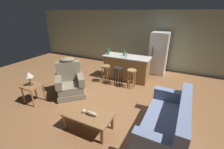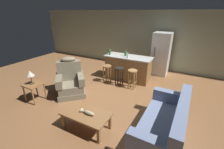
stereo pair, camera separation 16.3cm
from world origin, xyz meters
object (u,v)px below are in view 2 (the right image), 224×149
at_px(couch, 165,125).
at_px(bottle_wine_dark, 128,56).
at_px(kitchen_island, 128,68).
at_px(bar_stool_middle, 119,73).
at_px(bottle_short_amber, 126,54).
at_px(bottle_tall_green, 110,52).
at_px(coffee_table, 86,115).
at_px(bar_stool_right, 132,76).
at_px(bar_stool_left, 107,71).
at_px(table_lamp, 30,74).
at_px(refrigerator, 161,54).
at_px(fish_figurine, 88,113).
at_px(recliner_near_lamp, 71,82).
at_px(end_table, 34,87).

bearing_deg(couch, bottle_wine_dark, -49.87).
bearing_deg(kitchen_island, bar_stool_middle, -96.54).
bearing_deg(couch, bottle_short_amber, -49.73).
bearing_deg(kitchen_island, bottle_tall_green, -169.83).
xyz_separation_m(coffee_table, bar_stool_right, (0.19, 2.38, 0.11)).
bearing_deg(bar_stool_middle, bottle_short_amber, 93.11).
bearing_deg(bottle_short_amber, bar_stool_left, -128.39).
xyz_separation_m(couch, bottle_wine_dark, (-1.81, 2.23, 0.69)).
bearing_deg(bar_stool_middle, bottle_tall_green, 143.13).
distance_m(table_lamp, kitchen_island, 3.39).
bearing_deg(table_lamp, refrigerator, 54.27).
bearing_deg(table_lamp, bar_stool_left, 58.70).
xyz_separation_m(bar_stool_right, bottle_short_amber, (-0.54, 0.60, 0.58)).
distance_m(bar_stool_left, bottle_short_amber, 0.96).
distance_m(table_lamp, bar_stool_left, 2.56).
height_order(bottle_short_amber, bottle_wine_dark, bottle_short_amber).
distance_m(fish_figurine, kitchen_island, 3.03).
relative_size(bar_stool_left, bar_stool_right, 1.00).
bearing_deg(bottle_wine_dark, bottle_short_amber, 130.67).
relative_size(coffee_table, kitchen_island, 0.61).
xyz_separation_m(bottle_short_amber, bottle_wine_dark, (0.18, -0.21, -0.01)).
xyz_separation_m(bar_stool_left, bottle_short_amber, (0.48, 0.60, 0.58)).
xyz_separation_m(recliner_near_lamp, bottle_tall_green, (0.46, 1.81, 0.64)).
height_order(coffee_table, bottle_tall_green, bottle_tall_green).
height_order(bar_stool_middle, bottle_tall_green, bottle_tall_green).
bearing_deg(bar_stool_middle, bar_stool_left, 180.00).
xyz_separation_m(bar_stool_right, bottle_wine_dark, (-0.36, 0.39, 0.56)).
distance_m(couch, bar_stool_right, 2.34).
distance_m(kitchen_island, bottle_wine_dark, 0.61).
xyz_separation_m(coffee_table, bottle_wine_dark, (-0.17, 2.78, 0.67)).
xyz_separation_m(kitchen_island, bar_stool_left, (-0.58, -0.63, -0.01)).
bearing_deg(bottle_short_amber, bottle_tall_green, -170.75).
bearing_deg(bottle_short_amber, couch, -50.80).
xyz_separation_m(end_table, bar_stool_left, (1.28, 2.15, 0.01)).
xyz_separation_m(refrigerator, bottle_tall_green, (-1.71, -1.33, 0.19)).
distance_m(coffee_table, end_table, 2.12).
height_order(fish_figurine, refrigerator, refrigerator).
height_order(recliner_near_lamp, kitchen_island, recliner_near_lamp).
distance_m(end_table, bar_stool_right, 3.15).
height_order(kitchen_island, bar_stool_middle, kitchen_island).
xyz_separation_m(bar_stool_right, refrigerator, (0.54, 1.83, 0.41)).
distance_m(fish_figurine, end_table, 2.18).
bearing_deg(coffee_table, recliner_near_lamp, 143.34).
bearing_deg(bar_stool_left, bar_stool_right, 0.00).
bearing_deg(bottle_short_amber, end_table, -122.57).
xyz_separation_m(table_lamp, bottle_short_amber, (1.79, 2.76, 0.18)).
distance_m(fish_figurine, bottle_tall_green, 3.13).
xyz_separation_m(bar_stool_left, bar_stool_right, (1.02, 0.00, 0.00)).
relative_size(recliner_near_lamp, refrigerator, 0.68).
distance_m(end_table, bottle_short_amber, 3.32).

